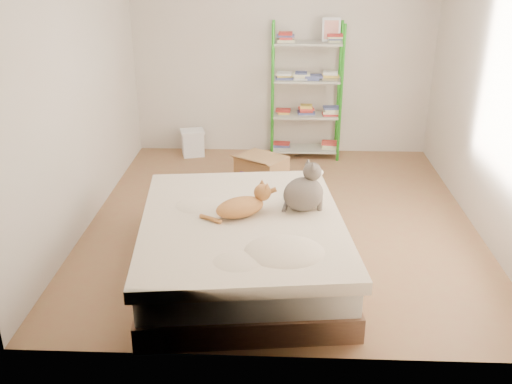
# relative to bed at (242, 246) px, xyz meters

# --- Properties ---
(room) EXTENTS (3.81, 4.21, 2.61)m
(room) POSITION_rel_bed_xyz_m (0.32, 1.05, 1.04)
(room) COLOR olive
(room) RESTS_ON ground
(bed) EXTENTS (1.83, 2.19, 0.52)m
(bed) POSITION_rel_bed_xyz_m (0.00, 0.00, 0.00)
(bed) COLOR brown
(bed) RESTS_ON ground
(orange_cat) EXTENTS (0.56, 0.48, 0.20)m
(orange_cat) POSITION_rel_bed_xyz_m (-0.02, 0.04, 0.36)
(orange_cat) COLOR #D08046
(orange_cat) RESTS_ON bed
(grey_cat) EXTENTS (0.45, 0.41, 0.42)m
(grey_cat) POSITION_rel_bed_xyz_m (0.50, 0.18, 0.47)
(grey_cat) COLOR #6D6056
(grey_cat) RESTS_ON bed
(shelf_unit) EXTENTS (0.88, 0.36, 1.74)m
(shelf_unit) POSITION_rel_bed_xyz_m (0.63, 2.93, 0.58)
(shelf_unit) COLOR green
(shelf_unit) RESTS_ON ground
(cardboard_box) EXTENTS (0.64, 0.67, 0.41)m
(cardboard_box) POSITION_rel_bed_xyz_m (0.10, 1.91, -0.08)
(cardboard_box) COLOR #A87948
(cardboard_box) RESTS_ON ground
(white_bin) EXTENTS (0.36, 0.33, 0.34)m
(white_bin) POSITION_rel_bed_xyz_m (-0.83, 2.90, -0.09)
(white_bin) COLOR white
(white_bin) RESTS_ON ground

